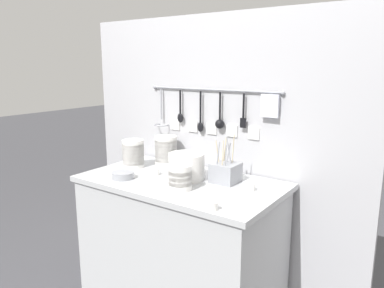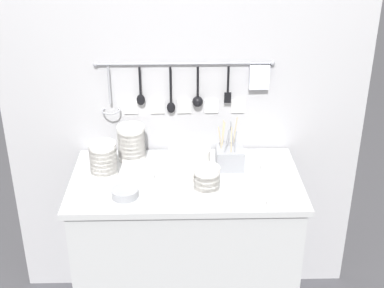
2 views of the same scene
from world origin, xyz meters
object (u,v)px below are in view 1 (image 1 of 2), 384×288
Objects in this scene: bowl_stack_short_front at (166,150)px; plate_stack at (187,166)px; bowl_stack_wide_centre at (180,177)px; bowl_stack_nested_right at (133,154)px; cutlery_caddy at (225,172)px; cup_front_left at (213,206)px; cup_edge_near at (251,187)px; steel_mixing_bowl at (123,175)px; cup_edge_far at (191,168)px; cup_back_right at (155,172)px.

plate_stack is (0.30, -0.19, -0.02)m from bowl_stack_short_front.
bowl_stack_nested_right reaches higher than bowl_stack_wide_centre.
bowl_stack_short_front is 0.52m from cutlery_caddy.
bowl_stack_short_front is at bearing 137.08° from bowl_stack_wide_centre.
bowl_stack_short_front reaches higher than cup_front_left.
bowl_stack_wide_centre is 2.86× the size of cup_edge_near.
cutlery_caddy is (0.50, -0.11, -0.04)m from bowl_stack_short_front.
bowl_stack_nested_right reaches higher than cup_front_left.
bowl_stack_wide_centre is 0.51m from bowl_stack_short_front.
cup_edge_near is at bearing 18.54° from steel_mixing_bowl.
cup_edge_far is 1.00× the size of cup_back_right.
cup_front_left is at bearing -36.45° from bowl_stack_short_front.
cutlery_caddy is 0.19m from cup_edge_near.
cutlery_caddy is (0.20, 0.08, -0.02)m from plate_stack.
bowl_stack_short_front is 0.26m from cup_back_right.
bowl_stack_nested_right is at bearing 166.25° from cup_back_right.
steel_mixing_bowl is 0.47× the size of cutlery_caddy.
plate_stack reaches higher than steel_mixing_bowl.
bowl_stack_nested_right is 0.85× the size of plate_stack.
cup_edge_near is 1.00× the size of cup_back_right.
cup_edge_far is (-0.28, 0.07, -0.04)m from cutlery_caddy.
plate_stack reaches higher than cup_edge_near.
cup_front_left is at bearing -8.94° from steel_mixing_bowl.
bowl_stack_short_front reaches higher than bowl_stack_nested_right.
cup_edge_near is (0.46, -0.12, 0.00)m from cup_edge_far.
bowl_stack_short_front is 4.01× the size of cup_edge_far.
cup_edge_far is (-0.07, 0.15, -0.06)m from plate_stack.
plate_stack is (-0.08, 0.16, 0.01)m from bowl_stack_wide_centre.
bowl_stack_nested_right is 3.75× the size of cup_front_left.
bowl_stack_nested_right is at bearing 160.50° from bowl_stack_wide_centre.
cup_edge_near is at bearing 7.30° from cup_back_right.
cutlery_caddy is at bearing 112.39° from cup_front_left.
cutlery_caddy reaches higher than bowl_stack_wide_centre.
bowl_stack_wide_centre is 1.05× the size of steel_mixing_bowl.
cup_back_right is at bearing 156.02° from bowl_stack_wide_centre.
cup_edge_near is at bearing -12.71° from bowl_stack_short_front.
cup_front_left is (0.44, -0.45, 0.00)m from cup_edge_far.
bowl_stack_wide_centre reaches higher than cup_front_left.
cutlery_caddy is at bearing 16.58° from cup_back_right.
bowl_stack_wide_centre is at bearing -42.92° from bowl_stack_short_front.
cup_back_right is at bearing 55.81° from steel_mixing_bowl.
cup_edge_near and cup_back_right have the same top height.
plate_stack is at bearing -2.13° from bowl_stack_nested_right.
plate_stack is 4.40× the size of cup_back_right.
bowl_stack_wide_centre is 0.32m from cup_front_left.
bowl_stack_short_front reaches higher than cup_edge_far.
cup_edge_far and cup_edge_near have the same top height.
bowl_stack_nested_right is at bearing 158.11° from cup_front_left.
cutlery_caddy reaches higher than cup_back_right.
steel_mixing_bowl is at bearing -60.14° from bowl_stack_nested_right.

